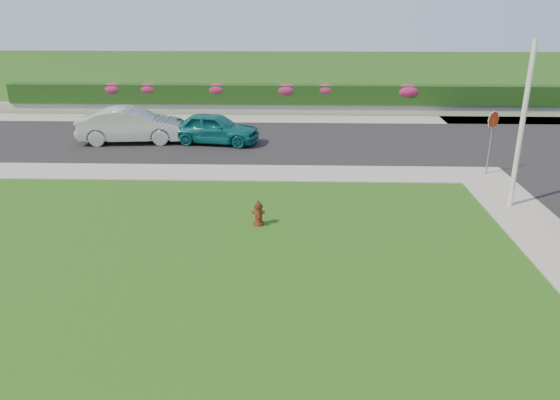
{
  "coord_description": "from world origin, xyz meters",
  "views": [
    {
      "loc": [
        -0.14,
        -11.24,
        6.46
      ],
      "look_at": [
        -0.6,
        3.64,
        0.9
      ],
      "focal_mm": 35.0,
      "sensor_mm": 36.0,
      "label": 1
    }
  ],
  "objects_px": {
    "sedan_silver": "(132,125)",
    "utility_pole": "(522,127)",
    "stop_sign": "(492,128)",
    "fire_hydrant": "(258,213)",
    "sedan_teal": "(214,128)"
  },
  "relations": [
    {
      "from": "fire_hydrant",
      "to": "utility_pole",
      "type": "relative_size",
      "value": 0.14
    },
    {
      "from": "fire_hydrant",
      "to": "sedan_teal",
      "type": "relative_size",
      "value": 0.18
    },
    {
      "from": "sedan_silver",
      "to": "utility_pole",
      "type": "relative_size",
      "value": 0.92
    },
    {
      "from": "sedan_silver",
      "to": "fire_hydrant",
      "type": "bearing_deg",
      "value": -151.33
    },
    {
      "from": "fire_hydrant",
      "to": "sedan_teal",
      "type": "distance_m",
      "value": 9.95
    },
    {
      "from": "utility_pole",
      "to": "stop_sign",
      "type": "xyz_separation_m",
      "value": [
        0.32,
        3.41,
        -0.81
      ]
    },
    {
      "from": "stop_sign",
      "to": "fire_hydrant",
      "type": "bearing_deg",
      "value": -163.39
    },
    {
      "from": "sedan_teal",
      "to": "utility_pole",
      "type": "relative_size",
      "value": 0.78
    },
    {
      "from": "fire_hydrant",
      "to": "stop_sign",
      "type": "xyz_separation_m",
      "value": [
        8.47,
        5.21,
        1.48
      ]
    },
    {
      "from": "sedan_silver",
      "to": "stop_sign",
      "type": "distance_m",
      "value": 15.72
    },
    {
      "from": "fire_hydrant",
      "to": "stop_sign",
      "type": "relative_size",
      "value": 0.31
    },
    {
      "from": "fire_hydrant",
      "to": "stop_sign",
      "type": "distance_m",
      "value": 10.05
    },
    {
      "from": "fire_hydrant",
      "to": "sedan_silver",
      "type": "distance_m",
      "value": 11.69
    },
    {
      "from": "utility_pole",
      "to": "stop_sign",
      "type": "bearing_deg",
      "value": 84.56
    },
    {
      "from": "utility_pole",
      "to": "stop_sign",
      "type": "relative_size",
      "value": 2.13
    }
  ]
}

